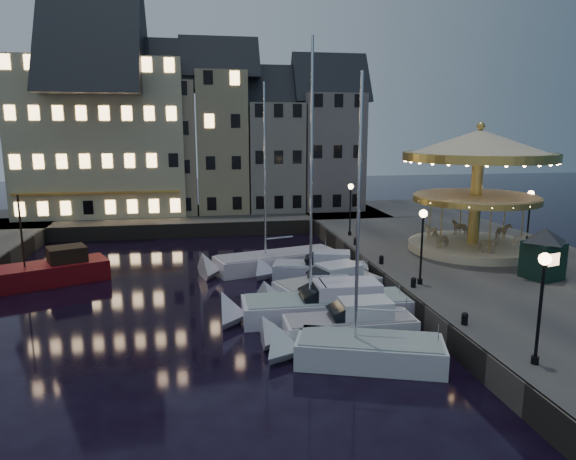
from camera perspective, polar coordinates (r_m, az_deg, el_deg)
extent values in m
plane|color=black|center=(26.90, 0.84, -10.05)|extent=(160.00, 160.00, 0.00)
cube|color=#474442|center=(37.02, 20.85, -3.80)|extent=(16.00, 56.00, 1.30)
cube|color=#474442|center=(53.52, -13.29, 1.08)|extent=(44.00, 12.00, 1.30)
cube|color=#47423A|center=(33.70, 9.03, -4.62)|extent=(0.15, 44.00, 1.30)
cube|color=#47423A|center=(47.53, -11.29, -0.08)|extent=(48.00, 0.15, 1.30)
cylinder|color=black|center=(21.32, 25.75, -12.87)|extent=(0.28, 0.28, 0.30)
cylinder|color=black|center=(20.70, 26.16, -8.42)|extent=(0.12, 0.12, 3.80)
sphere|color=#FFD18C|center=(20.15, 26.66, -2.90)|extent=(0.44, 0.44, 0.44)
cylinder|color=black|center=(29.45, 14.44, -5.54)|extent=(0.28, 0.28, 0.30)
cylinder|color=black|center=(29.01, 14.61, -2.23)|extent=(0.12, 0.12, 3.80)
sphere|color=#FFD18C|center=(28.61, 14.81, 1.77)|extent=(0.44, 0.44, 0.44)
cylinder|color=black|center=(41.73, 6.87, -0.38)|extent=(0.28, 0.28, 0.30)
cylinder|color=black|center=(41.42, 6.92, 2.00)|extent=(0.12, 0.12, 3.80)
sphere|color=#FFD18C|center=(41.15, 6.99, 4.82)|extent=(0.44, 0.44, 0.44)
cylinder|color=black|center=(40.89, 24.95, -1.59)|extent=(0.28, 0.28, 0.30)
cylinder|color=black|center=(40.57, 25.15, 0.82)|extent=(0.12, 0.12, 3.80)
sphere|color=#FFD18C|center=(40.29, 25.39, 3.69)|extent=(0.44, 0.44, 0.44)
cylinder|color=black|center=(24.10, 19.03, -9.45)|extent=(0.28, 0.28, 0.40)
sphere|color=black|center=(24.03, 19.06, -8.96)|extent=(0.30, 0.30, 0.30)
cylinder|color=black|center=(28.76, 13.76, -5.81)|extent=(0.28, 0.28, 0.40)
sphere|color=black|center=(28.70, 13.78, -5.39)|extent=(0.30, 0.30, 0.30)
cylinder|color=black|center=(33.22, 10.33, -3.38)|extent=(0.28, 0.28, 0.40)
sphere|color=black|center=(33.17, 10.34, -3.01)|extent=(0.30, 0.30, 0.30)
cylinder|color=black|center=(38.28, 7.51, -1.36)|extent=(0.28, 0.28, 0.40)
sphere|color=black|center=(38.23, 7.52, -1.04)|extent=(0.30, 0.30, 0.30)
cube|color=gray|center=(56.68, -25.23, 7.13)|extent=(5.00, 8.00, 11.00)
cube|color=gray|center=(55.49, -19.79, 7.99)|extent=(5.60, 8.00, 12.00)
cube|color=gray|center=(54.77, -13.51, 8.82)|extent=(6.20, 8.00, 13.00)
cube|color=gray|center=(54.71, -7.44, 9.56)|extent=(5.00, 8.00, 14.00)
cube|color=gray|center=(55.28, -1.69, 8.10)|extent=(5.60, 8.00, 11.00)
cube|color=slate|center=(56.44, 4.47, 8.65)|extent=(6.20, 8.00, 12.00)
cube|color=#BDB893|center=(55.43, -19.84, 9.54)|extent=(16.00, 9.00, 15.00)
cube|color=silver|center=(22.39, 9.03, -13.47)|extent=(6.54, 4.17, 1.30)
cube|color=gray|center=(22.13, 9.08, -11.89)|extent=(6.19, 3.89, 0.10)
cylinder|color=silver|center=(20.64, 7.84, 1.89)|extent=(0.14, 0.14, 10.69)
cube|color=silver|center=(24.58, 6.85, -11.12)|extent=(6.12, 2.07, 1.30)
cube|color=gray|center=(24.33, 6.89, -9.65)|extent=(5.81, 1.91, 0.10)
cube|color=silver|center=(24.39, 8.58, -8.57)|extent=(2.33, 1.54, 0.80)
cube|color=black|center=(24.09, 5.78, -9.01)|extent=(1.07, 1.43, 0.89)
cube|color=silver|center=(27.15, 4.32, -8.87)|extent=(8.83, 2.78, 1.30)
cube|color=gray|center=(26.93, 4.34, -7.53)|extent=(8.39, 2.56, 0.10)
cube|color=silver|center=(27.04, 6.54, -6.53)|extent=(3.38, 2.01, 0.80)
cube|color=black|center=(26.68, 2.87, -6.94)|extent=(1.46, 1.84, 1.05)
cylinder|color=silver|center=(25.48, 2.60, 5.00)|extent=(0.14, 0.14, 11.81)
cube|color=silver|center=(30.31, 4.45, -6.71)|extent=(6.63, 4.20, 1.30)
cube|color=gray|center=(30.11, 4.47, -5.50)|extent=(6.27, 3.93, 0.10)
cube|color=silver|center=(30.39, 5.67, -4.52)|extent=(2.79, 2.43, 0.80)
cube|color=black|center=(29.77, 3.67, -5.02)|extent=(1.54, 1.92, 0.89)
cube|color=silver|center=(33.66, 3.62, -4.88)|extent=(6.42, 3.62, 1.30)
cube|color=#90939C|center=(33.48, 3.64, -3.77)|extent=(6.08, 3.38, 0.10)
cube|color=silver|center=(33.36, 4.90, -3.09)|extent=(2.65, 2.10, 0.80)
cube|color=black|center=(33.42, 2.81, -3.21)|extent=(1.41, 1.66, 0.89)
cube|color=silver|center=(36.37, -1.23, -3.63)|extent=(9.13, 4.83, 1.30)
cube|color=gray|center=(36.21, -1.23, -2.61)|extent=(8.65, 4.51, 0.10)
cylinder|color=silver|center=(34.93, -2.59, 6.65)|extent=(0.14, 0.14, 11.79)
cube|color=maroon|center=(36.31, -25.54, -4.61)|extent=(8.15, 5.52, 1.50)
cube|color=black|center=(36.23, -23.35, -2.50)|extent=(2.81, 2.60, 1.03)
cylinder|color=black|center=(35.58, -27.52, -0.21)|extent=(0.12, 0.12, 4.63)
cylinder|color=beige|center=(38.47, 19.79, -1.76)|extent=(8.85, 8.85, 0.55)
cylinder|color=gold|center=(37.85, 20.16, 3.72)|extent=(0.77, 0.77, 6.86)
cylinder|color=beige|center=(37.87, 20.15, 3.56)|extent=(8.19, 8.19, 0.20)
cylinder|color=gold|center=(37.89, 20.13, 3.26)|extent=(8.50, 8.50, 0.39)
cone|color=beige|center=(37.60, 20.52, 9.08)|extent=(10.18, 10.18, 1.77)
cylinder|color=gold|center=(37.64, 20.43, 7.65)|extent=(10.18, 10.18, 0.55)
sphere|color=gold|center=(37.59, 20.64, 10.76)|extent=(0.55, 0.55, 0.55)
imported|color=beige|center=(40.59, 22.87, -0.13)|extent=(1.85, 1.34, 1.11)
cube|color=black|center=(32.74, 26.44, -3.03)|extent=(2.21, 2.21, 2.14)
pyramid|color=black|center=(32.37, 26.72, 0.18)|extent=(2.85, 2.85, 0.80)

